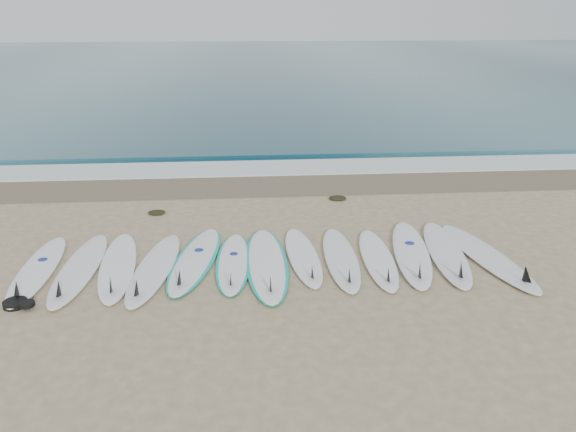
{
  "coord_description": "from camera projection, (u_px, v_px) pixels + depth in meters",
  "views": [
    {
      "loc": [
        -0.32,
        -8.24,
        3.87
      ],
      "look_at": [
        0.4,
        0.99,
        0.4
      ],
      "focal_mm": 35.0,
      "sensor_mm": 36.0,
      "label": 1
    }
  ],
  "objects": [
    {
      "name": "ground",
      "position": [
        268.0,
        261.0,
        9.07
      ],
      "size": [
        120.0,
        120.0,
        0.0
      ],
      "primitive_type": "plane",
      "color": "tan"
    },
    {
      "name": "ocean",
      "position": [
        247.0,
        65.0,
        39.4
      ],
      "size": [
        120.0,
        55.0,
        0.03
      ],
      "primitive_type": "cube",
      "color": "#225260",
      "rests_on": "ground"
    },
    {
      "name": "wet_sand_band",
      "position": [
        260.0,
        185.0,
        12.9
      ],
      "size": [
        120.0,
        1.8,
        0.01
      ],
      "primitive_type": "cube",
      "color": "brown",
      "rests_on": "ground"
    },
    {
      "name": "foam_band",
      "position": [
        258.0,
        168.0,
        14.2
      ],
      "size": [
        120.0,
        1.4,
        0.04
      ],
      "primitive_type": "cube",
      "color": "silver",
      "rests_on": "ground"
    },
    {
      "name": "wave_crest",
      "position": [
        257.0,
        153.0,
        15.59
      ],
      "size": [
        120.0,
        1.0,
        0.1
      ],
      "primitive_type": "cube",
      "color": "#225260",
      "rests_on": "ground"
    },
    {
      "name": "surfboard_0",
      "position": [
        37.0,
        270.0,
        8.64
      ],
      "size": [
        0.62,
        2.58,
        0.33
      ],
      "rotation": [
        0.0,
        0.0,
        0.03
      ],
      "color": "white",
      "rests_on": "ground"
    },
    {
      "name": "surfboard_1",
      "position": [
        78.0,
        269.0,
        8.66
      ],
      "size": [
        0.6,
        2.69,
        0.34
      ],
      "rotation": [
        0.0,
        0.0,
        -0.02
      ],
      "color": "white",
      "rests_on": "ground"
    },
    {
      "name": "surfboard_2",
      "position": [
        117.0,
        266.0,
        8.76
      ],
      "size": [
        0.83,
        2.68,
        0.34
      ],
      "rotation": [
        0.0,
        0.0,
        0.11
      ],
      "color": "white",
      "rests_on": "ground"
    },
    {
      "name": "surfboard_3",
      "position": [
        154.0,
        269.0,
        8.68
      ],
      "size": [
        0.83,
        2.68,
        0.34
      ],
      "rotation": [
        0.0,
        0.0,
        -0.11
      ],
      "color": "white",
      "rests_on": "ground"
    },
    {
      "name": "surfboard_4",
      "position": [
        195.0,
        260.0,
        9.01
      ],
      "size": [
        1.04,
        2.69,
        0.33
      ],
      "rotation": [
        0.0,
        0.0,
        -0.16
      ],
      "color": "white",
      "rests_on": "ground"
    },
    {
      "name": "surfboard_5",
      "position": [
        233.0,
        262.0,
        8.92
      ],
      "size": [
        0.62,
        2.33,
        0.29
      ],
      "rotation": [
        0.0,
        0.0,
        -0.03
      ],
      "color": "white",
      "rests_on": "ground"
    },
    {
      "name": "surfboard_6",
      "position": [
        267.0,
        263.0,
        8.87
      ],
      "size": [
        0.72,
        2.81,
        0.36
      ],
      "rotation": [
        0.0,
        0.0,
        0.02
      ],
      "color": "white",
      "rests_on": "ground"
    },
    {
      "name": "surfboard_7",
      "position": [
        304.0,
        257.0,
        9.11
      ],
      "size": [
        0.62,
        2.39,
        0.3
      ],
      "rotation": [
        0.0,
        0.0,
        0.06
      ],
      "color": "white",
      "rests_on": "ground"
    },
    {
      "name": "surfboard_8",
      "position": [
        341.0,
        259.0,
        9.03
      ],
      "size": [
        0.6,
        2.52,
        0.32
      ],
      "rotation": [
        0.0,
        0.0,
        -0.03
      ],
      "color": "white",
      "rests_on": "ground"
    },
    {
      "name": "surfboard_9",
      "position": [
        378.0,
        259.0,
        9.02
      ],
      "size": [
        0.64,
        2.43,
        0.31
      ],
      "rotation": [
        0.0,
        0.0,
        -0.06
      ],
      "color": "white",
      "rests_on": "ground"
    },
    {
      "name": "surfboard_10",
      "position": [
        412.0,
        253.0,
        9.22
      ],
      "size": [
        1.02,
        2.81,
        0.35
      ],
      "rotation": [
        0.0,
        0.0,
        -0.17
      ],
      "color": "white",
      "rests_on": "ground"
    },
    {
      "name": "surfboard_11",
      "position": [
        447.0,
        253.0,
        9.22
      ],
      "size": [
        0.91,
        2.77,
        0.35
      ],
      "rotation": [
        0.0,
        0.0,
        -0.13
      ],
      "color": "white",
      "rests_on": "ground"
    },
    {
      "name": "surfboard_12",
      "position": [
        489.0,
        257.0,
        9.08
      ],
      "size": [
        0.99,
        2.86,
        0.36
      ],
      "rotation": [
        0.0,
        0.0,
        0.15
      ],
      "color": "silver",
      "rests_on": "ground"
    },
    {
      "name": "seaweed_near",
      "position": [
        157.0,
        212.0,
        11.12
      ],
      "size": [
        0.34,
        0.27,
        0.07
      ],
      "primitive_type": "ellipsoid",
      "color": "black",
      "rests_on": "ground"
    },
    {
      "name": "seaweed_far",
      "position": [
        338.0,
        198.0,
        11.95
      ],
      "size": [
        0.38,
        0.29,
        0.07
      ],
      "primitive_type": "ellipsoid",
      "color": "black",
      "rests_on": "ground"
    },
    {
      "name": "leash_coil",
      "position": [
        18.0,
        304.0,
        7.68
      ],
      "size": [
        0.46,
        0.36,
        0.11
      ],
      "color": "black",
      "rests_on": "ground"
    }
  ]
}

